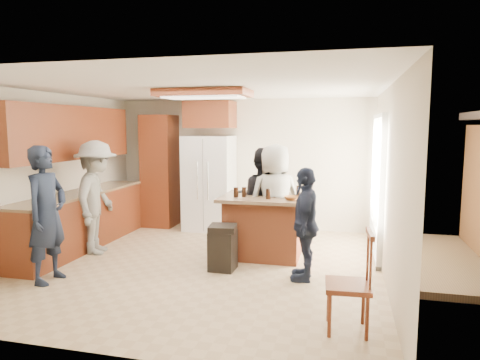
% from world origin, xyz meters
% --- Properties ---
extents(person_front_left, '(0.48, 0.64, 1.74)m').
position_xyz_m(person_front_left, '(-1.68, -1.05, 0.87)').
color(person_front_left, black).
rests_on(person_front_left, ground).
extents(person_behind_left, '(0.80, 0.50, 1.65)m').
position_xyz_m(person_behind_left, '(0.69, 0.95, 0.82)').
color(person_behind_left, black).
rests_on(person_behind_left, ground).
extents(person_behind_right, '(1.00, 0.90, 1.72)m').
position_xyz_m(person_behind_right, '(0.94, 0.76, 0.86)').
color(person_behind_right, gray).
rests_on(person_behind_right, ground).
extents(person_side_right, '(0.46, 0.87, 1.46)m').
position_xyz_m(person_side_right, '(1.49, -0.20, 0.73)').
color(person_side_right, '#1B2236').
rests_on(person_side_right, ground).
extents(person_counter, '(0.79, 1.23, 1.76)m').
position_xyz_m(person_counter, '(-1.77, 0.21, 0.88)').
color(person_counter, gray).
rests_on(person_counter, ground).
extents(left_cabinetry, '(0.64, 3.00, 2.30)m').
position_xyz_m(left_cabinetry, '(-2.24, 0.40, 0.96)').
color(left_cabinetry, maroon).
rests_on(left_cabinetry, ground).
extents(back_wall_units, '(1.80, 0.60, 2.45)m').
position_xyz_m(back_wall_units, '(-1.33, 2.20, 1.38)').
color(back_wall_units, maroon).
rests_on(back_wall_units, ground).
extents(refrigerator, '(0.90, 0.76, 1.80)m').
position_xyz_m(refrigerator, '(-0.55, 2.12, 0.90)').
color(refrigerator, white).
rests_on(refrigerator, ground).
extents(kitchen_island, '(1.28, 1.03, 0.93)m').
position_xyz_m(kitchen_island, '(0.79, 0.67, 0.47)').
color(kitchen_island, '#9D4828').
rests_on(kitchen_island, ground).
extents(island_items, '(1.00, 0.61, 0.15)m').
position_xyz_m(island_items, '(0.97, 0.56, 0.97)').
color(island_items, silver).
rests_on(island_items, kitchen_island).
extents(trash_bin, '(0.40, 0.40, 0.63)m').
position_xyz_m(trash_bin, '(0.36, -0.11, 0.32)').
color(trash_bin, black).
rests_on(trash_bin, ground).
extents(spindle_chair, '(0.44, 0.44, 0.99)m').
position_xyz_m(spindle_chair, '(2.04, -1.53, 0.45)').
color(spindle_chair, maroon).
rests_on(spindle_chair, ground).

